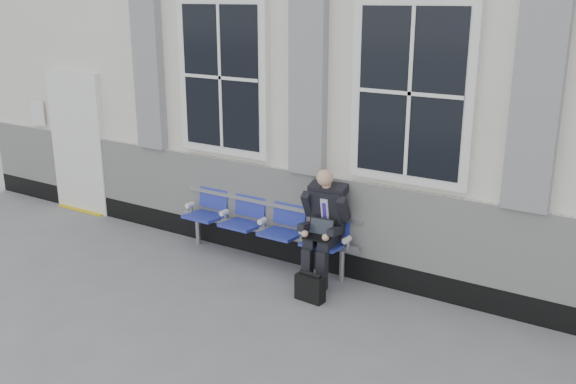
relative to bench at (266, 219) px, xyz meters
The scene contains 5 objects.
ground 2.03m from the bench, 42.73° to the right, with size 70.00×70.00×0.00m, color slate.
station_building 3.07m from the bench, 56.65° to the left, with size 14.40×4.40×4.49m.
bench is the anchor object (origin of this frame).
businessman 0.94m from the bench, ahead, with size 0.55×0.74×1.36m.
briefcase 1.30m from the bench, 32.26° to the right, with size 0.34×0.16×0.34m.
Camera 1 is at (2.89, -4.86, 3.21)m, focal length 40.00 mm.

